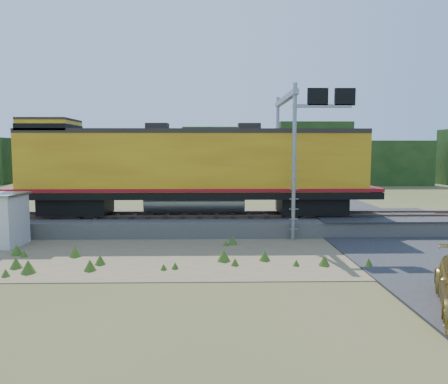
{
  "coord_description": "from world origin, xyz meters",
  "views": [
    {
      "loc": [
        -1.87,
        -17.6,
        4.37
      ],
      "look_at": [
        -1.45,
        3.0,
        2.4
      ],
      "focal_mm": 35.0,
      "sensor_mm": 36.0,
      "label": 1
    }
  ],
  "objects": [
    {
      "name": "ground",
      "position": [
        0.0,
        0.0,
        0.0
      ],
      "size": [
        140.0,
        140.0,
        0.0
      ],
      "primitive_type": "plane",
      "color": "#475123",
      "rests_on": "ground"
    },
    {
      "name": "ballast",
      "position": [
        0.0,
        6.0,
        0.4
      ],
      "size": [
        70.0,
        5.0,
        0.8
      ],
      "primitive_type": "cube",
      "color": "slate",
      "rests_on": "ground"
    },
    {
      "name": "rails",
      "position": [
        0.0,
        6.0,
        0.88
      ],
      "size": [
        70.0,
        1.54,
        0.16
      ],
      "color": "brown",
      "rests_on": "ballast"
    },
    {
      "name": "dirt_shoulder",
      "position": [
        -2.0,
        0.5,
        0.01
      ],
      "size": [
        26.0,
        8.0,
        0.03
      ],
      "primitive_type": "cube",
      "color": "#8C7754",
      "rests_on": "ground"
    },
    {
      "name": "road",
      "position": [
        7.0,
        0.74,
        0.09
      ],
      "size": [
        7.0,
        66.0,
        0.86
      ],
      "color": "#38383A",
      "rests_on": "ground"
    },
    {
      "name": "tree_line_north",
      "position": [
        0.0,
        38.0,
        3.07
      ],
      "size": [
        130.0,
        3.0,
        6.5
      ],
      "color": "#173212",
      "rests_on": "ground"
    },
    {
      "name": "weed_clumps",
      "position": [
        -3.5,
        0.1,
        0.0
      ],
      "size": [
        15.0,
        6.2,
        0.56
      ],
      "primitive_type": null,
      "color": "#3D621C",
      "rests_on": "ground"
    },
    {
      "name": "locomotive",
      "position": [
        -3.28,
        6.0,
        3.46
      ],
      "size": [
        19.66,
        3.0,
        5.07
      ],
      "color": "black",
      "rests_on": "rails"
    },
    {
      "name": "shed",
      "position": [
        -11.68,
        2.22,
        1.23
      ],
      "size": [
        2.19,
        2.19,
        2.43
      ],
      "rotation": [
        0.0,
        0.0,
        -0.07
      ],
      "color": "silver",
      "rests_on": "ground"
    },
    {
      "name": "signal_gantry",
      "position": [
        2.3,
        5.32,
        5.62
      ],
      "size": [
        2.99,
        6.2,
        7.54
      ],
      "color": "gray",
      "rests_on": "ground"
    }
  ]
}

